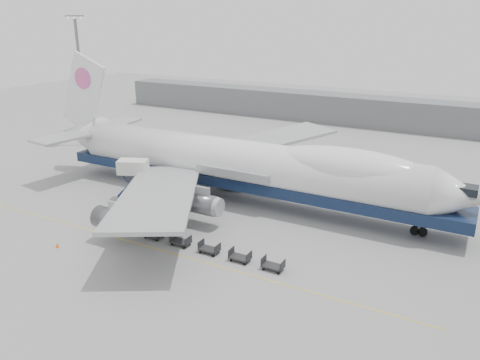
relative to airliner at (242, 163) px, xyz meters
The scene contains 14 objects.
ground 13.27m from the airliner, 93.08° to the right, with size 260.00×260.00×0.00m, color gray.
apron_line 18.87m from the airliner, 92.05° to the right, with size 60.00×0.15×0.01m, color gold.
hangar 59.01m from the airliner, 100.40° to the left, with size 110.00×8.00×7.00m, color slate.
floodlight_mast 45.14m from the airliner, 164.28° to the left, with size 2.40×2.40×25.43m.
airliner is the anchor object (origin of this frame).
catering_truck 15.64m from the airliner, 152.33° to the right, with size 4.96×4.24×5.99m.
traffic_cone 26.48m from the airliner, 116.77° to the right, with size 0.41×0.41×0.61m.
dolly_0 20.16m from the airliner, 125.25° to the right, with size 2.30×1.35×1.30m.
dolly_1 18.26m from the airliner, 114.72° to the right, with size 2.30×1.35×1.30m.
dolly_2 17.07m from the airliner, 102.09° to the right, with size 2.30×1.35×1.30m.
dolly_3 16.73m from the airliner, 88.16° to the right, with size 2.30×1.35×1.30m.
dolly_4 17.30m from the airliner, 74.45° to the right, with size 2.30×1.35×1.30m.
dolly_5 18.69m from the airliner, 62.32° to the right, with size 2.30×1.35×1.30m.
dolly_6 20.74m from the airliner, 52.37° to the right, with size 2.30×1.35×1.30m.
Camera 1 is at (30.51, -43.51, 25.08)m, focal length 35.00 mm.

